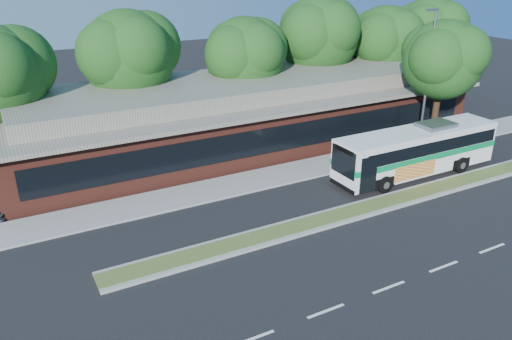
# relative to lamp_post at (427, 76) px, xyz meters

# --- Properties ---
(ground) EXTENTS (120.00, 120.00, 0.00)m
(ground) POSITION_rel_lamp_post_xyz_m (-9.56, -6.00, -4.90)
(ground) COLOR black
(ground) RESTS_ON ground
(median_strip) EXTENTS (26.00, 1.10, 0.15)m
(median_strip) POSITION_rel_lamp_post_xyz_m (-9.56, -5.40, -4.83)
(median_strip) COLOR #445B26
(median_strip) RESTS_ON ground
(sidewalk) EXTENTS (44.00, 2.60, 0.12)m
(sidewalk) POSITION_rel_lamp_post_xyz_m (-9.56, 0.40, -4.84)
(sidewalk) COLOR gray
(sidewalk) RESTS_ON ground
(plaza_building) EXTENTS (33.20, 11.20, 4.45)m
(plaza_building) POSITION_rel_lamp_post_xyz_m (-9.56, 6.99, -2.77)
(plaza_building) COLOR #5E281D
(plaza_building) RESTS_ON ground
(lamp_post) EXTENTS (0.93, 0.18, 9.07)m
(lamp_post) POSITION_rel_lamp_post_xyz_m (0.00, 0.00, 0.00)
(lamp_post) COLOR slate
(lamp_post) RESTS_ON ground
(tree_bg_a) EXTENTS (6.47, 5.80, 8.63)m
(tree_bg_a) POSITION_rel_lamp_post_xyz_m (-24.15, 9.14, 0.97)
(tree_bg_a) COLOR black
(tree_bg_a) RESTS_ON ground
(tree_bg_b) EXTENTS (6.69, 6.00, 9.00)m
(tree_bg_b) POSITION_rel_lamp_post_xyz_m (-16.13, 10.14, 1.24)
(tree_bg_b) COLOR black
(tree_bg_b) RESTS_ON ground
(tree_bg_c) EXTENTS (6.24, 5.60, 8.26)m
(tree_bg_c) POSITION_rel_lamp_post_xyz_m (-8.16, 9.13, 0.69)
(tree_bg_c) COLOR black
(tree_bg_c) RESTS_ON ground
(tree_bg_d) EXTENTS (6.91, 6.20, 9.37)m
(tree_bg_d) POSITION_rel_lamp_post_xyz_m (-1.12, 10.15, 1.52)
(tree_bg_d) COLOR black
(tree_bg_d) RESTS_ON ground
(tree_bg_e) EXTENTS (6.47, 5.80, 8.50)m
(tree_bg_e) POSITION_rel_lamp_post_xyz_m (4.85, 9.14, 0.84)
(tree_bg_e) COLOR black
(tree_bg_e) RESTS_ON ground
(tree_bg_f) EXTENTS (6.69, 6.00, 8.92)m
(tree_bg_f) POSITION_rel_lamp_post_xyz_m (10.87, 10.14, 1.16)
(tree_bg_f) COLOR black
(tree_bg_f) RESTS_ON ground
(transit_bus) EXTENTS (10.75, 2.56, 3.01)m
(transit_bus) POSITION_rel_lamp_post_xyz_m (-3.51, -3.19, -3.23)
(transit_bus) COLOR silver
(transit_bus) RESTS_ON ground
(sidewalk_tree) EXTENTS (5.77, 5.18, 8.37)m
(sidewalk_tree) POSITION_rel_lamp_post_xyz_m (1.81, 0.32, 1.00)
(sidewalk_tree) COLOR black
(sidewalk_tree) RESTS_ON ground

